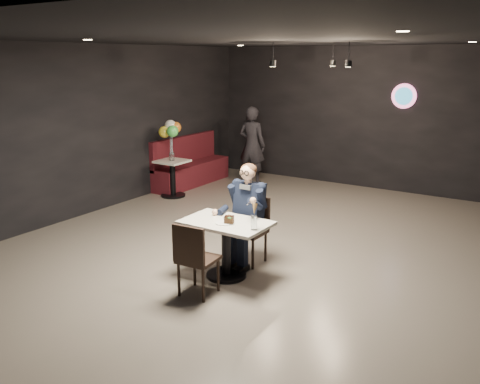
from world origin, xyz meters
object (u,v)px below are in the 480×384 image
Objects in this scene: booth_bench at (191,161)px; balloon_vase at (172,156)px; main_table at (226,249)px; sundae_glass at (254,223)px; side_table at (173,179)px; passerby at (252,145)px; seated_man at (249,213)px; chair_near at (198,258)px; chair_far at (249,231)px.

balloon_vase is at bearing -73.30° from booth_bench.
main_table is 6.39× the size of sundae_glass.
passerby is at bearing 67.88° from side_table.
booth_bench is at bearing 137.65° from seated_man.
side_table is at bearing 0.00° from balloon_vase.
side_table is (-3.13, 3.27, -0.10)m from chair_near.
passerby reaches higher than balloon_vase.
sundae_glass is (0.46, -0.08, 0.46)m from main_table.
passerby is (0.76, 1.86, 0.03)m from balloon_vase.
side_table is (-3.13, 2.13, -0.10)m from chair_far.
chair_near reaches higher than main_table.
side_table is at bearing 64.05° from passerby.
passerby reaches higher than main_table.
sundae_glass is at bearing -53.82° from seated_man.
chair_far is 3.79m from side_table.
sundae_glass is at bearing 117.74° from passerby.
seated_man is (0.00, 0.00, 0.26)m from chair_far.
sundae_glass is 5.42m from passerby.
sundae_glass is (0.46, -0.63, 0.12)m from seated_man.
chair_near reaches higher than side_table.
chair_far is 4.66m from passerby.
side_table is (-3.59, 2.76, -0.48)m from sundae_glass.
chair_near is 0.64× the size of seated_man.
seated_man is at bearing -42.35° from booth_bench.
chair_far is at bearing -34.20° from side_table.
seated_man is at bearing 85.49° from chair_near.
sundae_glass is (0.46, 0.51, 0.38)m from chair_near.
booth_bench reaches higher than chair_near.
main_table is at bearing 113.82° from passerby.
passerby reaches higher than chair_near.
chair_far is at bearing 180.00° from seated_man.
main_table is at bearing -46.98° from booth_bench.
chair_near is at bearing -46.21° from side_table.
main_table is 0.76× the size of seated_man.
sundae_glass is 4.53m from balloon_vase.
seated_man reaches higher than chair_near.
chair_near is at bearing -51.18° from booth_bench.
side_table is at bearing 129.29° from chair_near.
main_table is 0.56m from chair_far.
balloon_vase is at bearing 145.80° from chair_far.
seated_man is at bearing -34.20° from side_table.
passerby is (0.76, 1.86, 0.51)m from side_table.
balloon_vase is (0.30, -1.00, 0.29)m from booth_bench.
sundae_glass reaches higher than chair_far.
booth_bench is at bearing 106.70° from balloon_vase.
booth_bench is (-3.43, 3.13, -0.18)m from seated_man.
chair_near is 0.53× the size of passerby.
chair_far is at bearing -34.20° from balloon_vase.
balloon_vase is (-3.13, 2.13, 0.37)m from chair_far.
seated_man reaches higher than sundae_glass.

